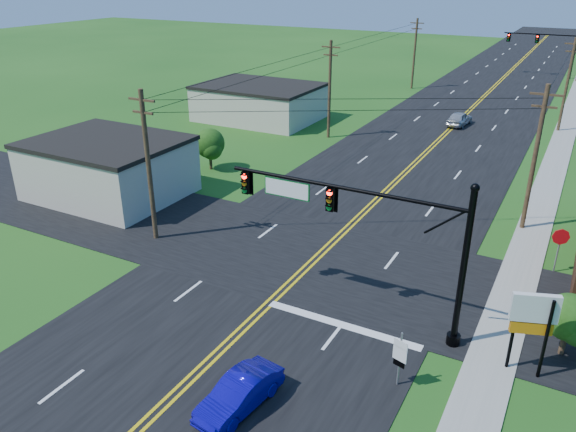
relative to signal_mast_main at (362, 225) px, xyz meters
The scene contains 20 objects.
ground 10.27m from the signal_mast_main, 118.47° to the right, with size 260.00×260.00×0.00m, color #1B4B15.
road_main 42.49m from the signal_mast_main, 95.90° to the left, with size 16.00×220.00×0.04m, color black.
road_cross 7.56m from the signal_mast_main, 137.32° to the left, with size 70.00×10.00×0.04m, color black.
sidewalk 32.93m from the signal_mast_main, 79.10° to the left, with size 2.00×160.00×0.08m, color gray.
signal_mast_main is the anchor object (origin of this frame).
signal_mast_far 72.00m from the signal_mast_main, 89.92° to the left, with size 10.98×0.60×7.48m.
cream_bldg_near 22.33m from the signal_mast_main, 164.29° to the left, with size 10.20×8.20×4.10m.
cream_bldg_far 38.12m from the signal_mast_main, 127.88° to the left, with size 12.20×9.20×3.70m.
utility_pole_left_a 13.98m from the signal_mast_main, behind, with size 1.80×0.28×9.00m.
utility_pole_left_b 30.34m from the signal_mast_main, 117.14° to the left, with size 1.80×0.28×9.00m.
utility_pole_left_c 55.74m from the signal_mast_main, 104.37° to the left, with size 1.80×0.28×9.00m.
utility_pole_right_a 15.03m from the signal_mast_main, 68.69° to the left, with size 1.80×0.28×9.00m.
utility_pole_right_b 40.37m from the signal_mast_main, 82.22° to the left, with size 1.80×0.28×9.00m.
shrub_corner 9.26m from the signal_mast_main, ahead, with size 2.00×2.00×2.86m.
tree_left 23.22m from the signal_mast_main, 142.64° to the left, with size 2.40×2.40×3.37m.
blue_car 8.81m from the signal_mast_main, 101.85° to the right, with size 1.34×3.83×1.26m, color #0E079C.
distant_car 37.78m from the signal_mast_main, 95.75° to the left, with size 1.68×4.19×1.43m, color #AFAFB4.
route_sign 5.87m from the signal_mast_main, 49.30° to the right, with size 0.60×0.21×2.47m.
stop_sign 12.20m from the signal_mast_main, 49.25° to the left, with size 0.88×0.32×2.55m.
pylon_sign 7.67m from the signal_mast_main, ahead, with size 1.77×0.83×3.68m.
Camera 1 is at (12.00, -13.03, 15.03)m, focal length 35.00 mm.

